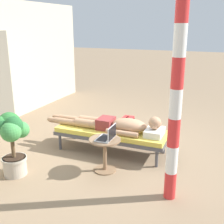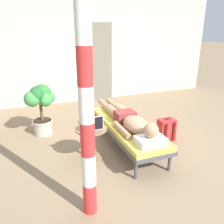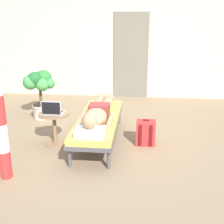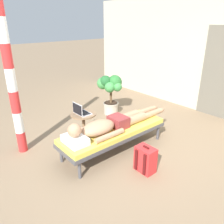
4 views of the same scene
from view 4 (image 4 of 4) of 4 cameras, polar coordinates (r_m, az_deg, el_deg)
ground_plane at (r=3.95m, az=2.37°, el=-10.48°), size 40.00×40.00×0.00m
house_wall_back at (r=5.86m, az=23.35°, el=12.92°), size 7.60×0.20×2.70m
house_door_panel at (r=5.65m, az=25.77°, el=8.80°), size 0.84×0.03×2.04m
lounge_chair at (r=3.88m, az=0.47°, el=-5.14°), size 0.64×1.97×0.42m
person_reclining at (r=3.75m, az=-0.56°, el=-3.24°), size 0.53×2.17×0.32m
side_table at (r=4.27m, az=-7.25°, el=-2.47°), size 0.48×0.48×0.52m
laptop at (r=4.16m, az=-7.98°, el=0.17°), size 0.31×0.24×0.23m
backpack at (r=3.48m, az=8.53°, el=-11.87°), size 0.30×0.26×0.42m
potted_plant at (r=5.32m, az=-0.41°, el=5.91°), size 0.57×0.51×0.96m
porch_post at (r=3.85m, az=-24.29°, el=7.44°), size 0.15×0.15×2.55m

